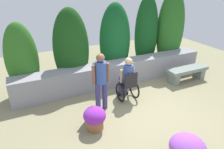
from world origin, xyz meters
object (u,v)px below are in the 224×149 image
at_px(stone_bench, 187,72).
at_px(person_standing_companion, 101,79).
at_px(flower_pot_purple_near, 95,118).
at_px(person_in_wheelchair, 127,80).
at_px(flower_pot_terracotta_by_wall, 187,148).

distance_m(stone_bench, person_standing_companion, 3.50).
height_order(stone_bench, flower_pot_purple_near, flower_pot_purple_near).
distance_m(person_in_wheelchair, flower_pot_terracotta_by_wall, 2.58).
height_order(person_standing_companion, flower_pot_terracotta_by_wall, person_standing_companion).
bearing_deg(person_in_wheelchair, flower_pot_terracotta_by_wall, -81.05).
distance_m(flower_pot_purple_near, flower_pot_terracotta_by_wall, 2.11).
relative_size(stone_bench, flower_pot_purple_near, 2.66).
bearing_deg(flower_pot_terracotta_by_wall, stone_bench, 46.49).
height_order(flower_pot_purple_near, flower_pot_terracotta_by_wall, flower_pot_purple_near).
height_order(stone_bench, person_in_wheelchair, person_in_wheelchair).
xyz_separation_m(stone_bench, flower_pot_terracotta_by_wall, (-2.60, -2.74, -0.03)).
distance_m(person_standing_companion, flower_pot_terracotta_by_wall, 2.59).
bearing_deg(stone_bench, person_in_wheelchair, -169.78).
height_order(stone_bench, flower_pot_terracotta_by_wall, flower_pot_terracotta_by_wall).
height_order(person_standing_companion, flower_pot_purple_near, person_standing_companion).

